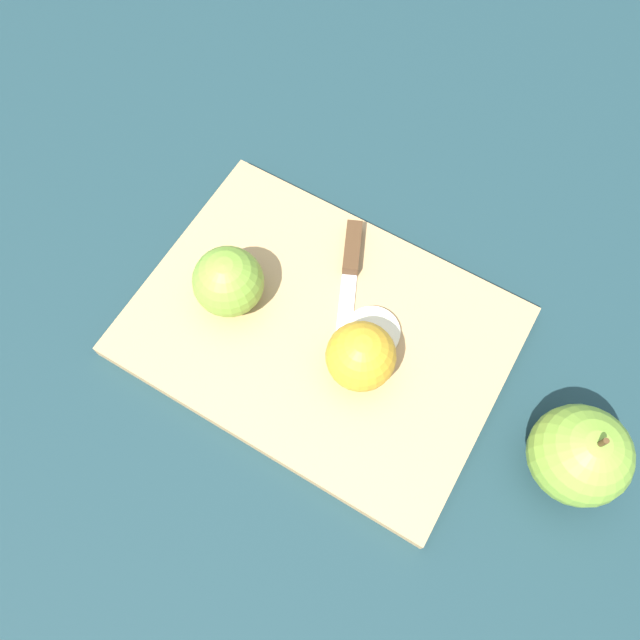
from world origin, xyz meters
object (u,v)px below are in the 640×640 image
apple_half_right (361,357)px  apple_whole (579,455)px  apple_half_left (229,282)px  knife (351,260)px

apple_half_right → apple_whole: (0.20, 0.04, -0.01)m
apple_half_left → apple_half_right: apple_half_left is taller
apple_half_left → apple_whole: bearing=-88.4°
apple_half_left → apple_whole: size_ratio=0.69×
knife → apple_whole: size_ratio=1.25×
apple_half_left → apple_half_right: size_ratio=1.06×
apple_half_left → apple_half_right: (0.15, 0.01, -0.00)m
apple_half_left → knife: bearing=-42.4°
apple_half_right → knife: apple_half_right is taller
apple_half_right → knife: bearing=164.1°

